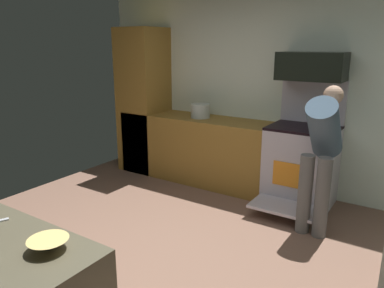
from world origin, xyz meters
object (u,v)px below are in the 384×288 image
object	(u,v)px
mixing_bowl_large	(48,244)
oven_range	(301,163)
stock_pot	(200,111)
person_cook	(321,148)
microwave	(312,66)

from	to	relation	value
mixing_bowl_large	oven_range	bearing A→B (deg)	85.21
oven_range	stock_pot	bearing A→B (deg)	179.34
person_cook	mixing_bowl_large	bearing A→B (deg)	-102.80
oven_range	stock_pot	xyz separation A→B (m)	(-1.42, 0.02, 0.49)
microwave	oven_range	bearing A→B (deg)	-90.00
oven_range	person_cook	size ratio (longest dim) A/B	1.00
person_cook	mixing_bowl_large	xyz separation A→B (m)	(-0.61, -2.70, 0.06)
stock_pot	microwave	bearing A→B (deg)	3.21
microwave	mixing_bowl_large	xyz separation A→B (m)	(-0.27, -3.34, -0.70)
oven_range	person_cook	xyz separation A→B (m)	(0.34, -0.54, 0.37)
oven_range	stock_pot	distance (m)	1.51
microwave	stock_pot	xyz separation A→B (m)	(-1.42, -0.08, -0.63)
mixing_bowl_large	person_cook	bearing A→B (deg)	77.20
microwave	stock_pot	world-z (taller)	microwave
oven_range	mixing_bowl_large	world-z (taller)	oven_range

